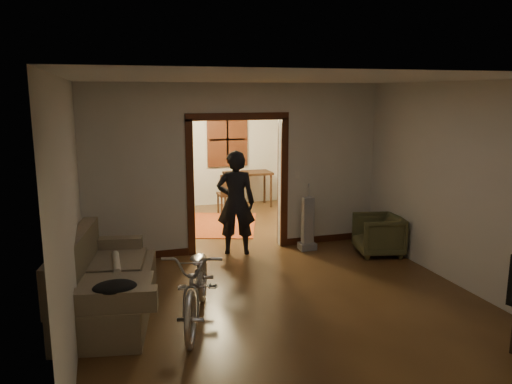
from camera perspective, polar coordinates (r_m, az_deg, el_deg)
name	(u,v)px	position (r m, az deg, el deg)	size (l,w,h in m)	color
floor	(250,263)	(7.96, -0.65, -8.08)	(5.00, 8.50, 0.01)	#3B2513
ceiling	(250,82)	(7.51, -0.70, 12.50)	(5.00, 8.50, 0.01)	white
wall_back	(198,147)	(11.71, -6.68, 5.17)	(5.00, 0.02, 2.80)	beige
wall_left	(77,184)	(7.31, -19.80, 0.83)	(0.02, 8.50, 2.80)	beige
wall_right	(393,168)	(8.66, 15.41, 2.65)	(0.02, 8.50, 2.80)	beige
partition_wall	(237,168)	(8.32, -2.16, 2.72)	(5.00, 0.14, 2.80)	beige
door_casing	(237,186)	(8.37, -2.14, 0.69)	(1.74, 0.20, 2.32)	#3B1A0D
far_window	(227,140)	(11.80, -3.30, 6.01)	(0.98, 0.06, 1.28)	black
chandelier	(213,108)	(9.93, -4.89, 9.60)	(0.24, 0.24, 0.24)	#FFE0A5
light_switch	(297,175)	(8.61, 4.75, 1.96)	(0.08, 0.01, 0.12)	silver
sofa	(109,275)	(6.35, -16.46, -9.08)	(0.95, 2.11, 0.97)	brown
rolled_paper	(116,263)	(6.61, -15.67, -7.79)	(0.09, 0.09, 0.72)	beige
jacket	(115,287)	(5.43, -15.84, -10.41)	(0.45, 0.34, 0.13)	black
bicycle	(198,283)	(5.91, -6.66, -10.25)	(0.64, 1.83, 0.96)	silver
armchair	(378,235)	(8.52, 13.80, -4.76)	(0.71, 0.73, 0.66)	#4A4A29
vacuum	(308,223)	(8.53, 5.92, -3.59)	(0.28, 0.22, 0.92)	gray
person	(236,203)	(8.20, -2.33, -1.22)	(0.63, 0.41, 1.73)	black
oriental_rug	(218,225)	(10.16, -4.35, -3.74)	(1.49, 1.96, 0.01)	maroon
locker	(147,177)	(11.06, -12.31, 1.64)	(0.83, 0.46, 1.66)	#1F331E
globe	(145,126)	(10.93, -12.56, 7.38)	(0.29, 0.29, 0.29)	#1E5972
desk	(248,190)	(11.68, -0.93, 0.27)	(1.09, 0.61, 0.80)	#301C10
desk_chair	(228,194)	(10.87, -3.26, -0.25)	(0.41, 0.41, 0.93)	#301C10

